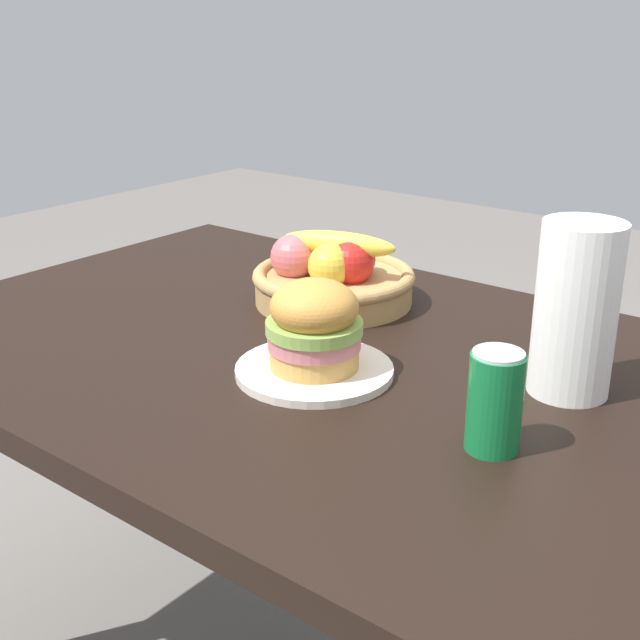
{
  "coord_description": "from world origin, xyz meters",
  "views": [
    {
      "loc": [
        0.74,
        -0.93,
        1.25
      ],
      "look_at": [
        0.02,
        -0.02,
        0.81
      ],
      "focal_mm": 46.57,
      "sensor_mm": 36.0,
      "label": 1
    }
  ],
  "objects_px": {
    "sandwich": "(314,325)",
    "soda_can": "(495,401)",
    "plate": "(314,370)",
    "fruit_basket": "(332,276)",
    "paper_towel_roll": "(576,310)"
  },
  "relations": [
    {
      "from": "sandwich",
      "to": "soda_can",
      "type": "distance_m",
      "value": 0.3
    },
    {
      "from": "soda_can",
      "to": "paper_towel_roll",
      "type": "distance_m",
      "value": 0.22
    },
    {
      "from": "plate",
      "to": "fruit_basket",
      "type": "distance_m",
      "value": 0.32
    },
    {
      "from": "soda_can",
      "to": "paper_towel_roll",
      "type": "bearing_deg",
      "value": 87.76
    },
    {
      "from": "sandwich",
      "to": "soda_can",
      "type": "height_order",
      "value": "sandwich"
    },
    {
      "from": "sandwich",
      "to": "plate",
      "type": "bearing_deg",
      "value": 63.43
    },
    {
      "from": "plate",
      "to": "paper_towel_roll",
      "type": "distance_m",
      "value": 0.37
    },
    {
      "from": "fruit_basket",
      "to": "sandwich",
      "type": "bearing_deg",
      "value": -57.14
    },
    {
      "from": "sandwich",
      "to": "fruit_basket",
      "type": "height_order",
      "value": "sandwich"
    },
    {
      "from": "plate",
      "to": "soda_can",
      "type": "relative_size",
      "value": 1.82
    },
    {
      "from": "soda_can",
      "to": "plate",
      "type": "bearing_deg",
      "value": 173.19
    },
    {
      "from": "soda_can",
      "to": "fruit_basket",
      "type": "distance_m",
      "value": 0.56
    },
    {
      "from": "sandwich",
      "to": "soda_can",
      "type": "relative_size",
      "value": 1.1
    },
    {
      "from": "soda_can",
      "to": "paper_towel_roll",
      "type": "xyz_separation_m",
      "value": [
        0.01,
        0.21,
        0.06
      ]
    },
    {
      "from": "sandwich",
      "to": "fruit_basket",
      "type": "bearing_deg",
      "value": 122.86
    }
  ]
}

